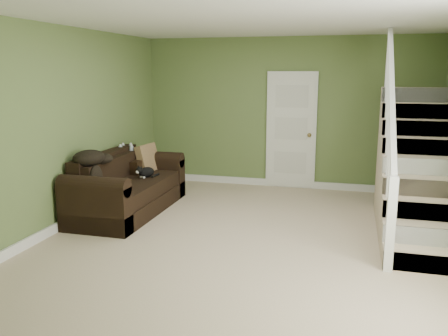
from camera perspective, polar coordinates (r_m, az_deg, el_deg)
The scene contains 15 objects.
floor at distance 5.96m, azimuth 3.50°, elevation -8.30°, with size 5.00×5.50×0.01m, color tan.
ceiling at distance 5.63m, azimuth 3.84°, elevation 17.42°, with size 5.00×5.50×0.01m, color white.
wall_back at distance 8.35m, azimuth 7.49°, elevation 6.52°, with size 5.00×0.04×2.60m, color #5E753F.
wall_front at distance 3.05m, azimuth -6.80°, elevation -2.31°, with size 5.00×0.04×2.60m, color #5E753F.
wall_left at distance 6.62m, azimuth -18.14°, elevation 4.72°, with size 0.04×5.50×2.60m, color #5E753F.
baseboard_back at distance 8.52m, azimuth 7.24°, elevation -1.83°, with size 5.00×0.04×0.12m, color white.
baseboard_left at distance 6.85m, azimuth -17.27°, elevation -5.62°, with size 0.04×5.50×0.12m, color white.
door at distance 8.32m, azimuth 8.08°, elevation 4.45°, with size 0.86×0.12×2.02m.
staircase at distance 6.66m, azimuth 22.40°, elevation -1.29°, with size 1.00×2.51×2.82m.
sofa at distance 7.06m, azimuth -11.68°, elevation -2.55°, with size 0.94×2.18×0.86m.
side_table at distance 7.71m, azimuth -11.38°, elevation -1.24°, with size 0.57×0.57×0.90m.
cat at distance 7.15m, azimuth -9.37°, elevation -0.51°, with size 0.25×0.43×0.21m.
banana at distance 6.86m, azimuth -11.66°, elevation -1.58°, with size 0.05×0.16×0.05m, color gold.
throw_pillow at distance 7.65m, azimuth -9.14°, elevation 1.12°, with size 0.11×0.46×0.46m, color #503220.
throw_blanket at distance 6.56m, azimuth -15.94°, elevation 1.18°, with size 0.38×0.51×0.21m, color black.
Camera 1 is at (1.12, -5.49, 2.03)m, focal length 38.00 mm.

